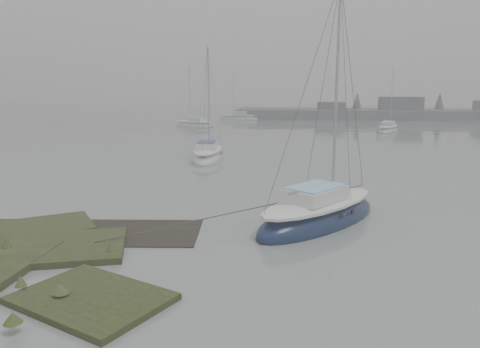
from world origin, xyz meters
The scene contains 7 objects.
ground centered at (0.00, 30.00, 0.00)m, with size 160.00×160.00×0.00m, color slate.
far_shoreline centered at (26.84, 61.90, 0.85)m, with size 60.00×8.00×4.15m.
sailboat_main centered at (6.15, 6.71, 0.29)m, with size 5.79×6.73×9.51m.
sailboat_white centered at (-0.86, 20.93, 0.26)m, with size 2.31×6.01×8.32m.
sailboat_far_a centered at (-7.19, 45.18, 0.24)m, with size 5.80×4.02×7.84m.
sailboat_far_b centered at (14.97, 42.06, 0.23)m, with size 3.72×5.61×7.55m.
sailboat_far_c centered at (-3.41, 56.98, 0.25)m, with size 5.69×1.87×8.02m.
Camera 1 is at (5.33, -10.39, 5.13)m, focal length 35.00 mm.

